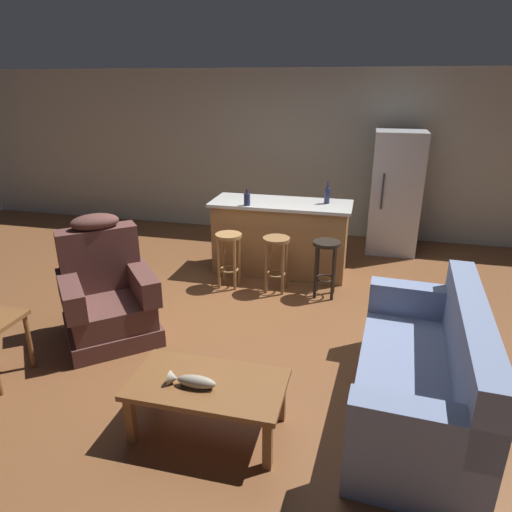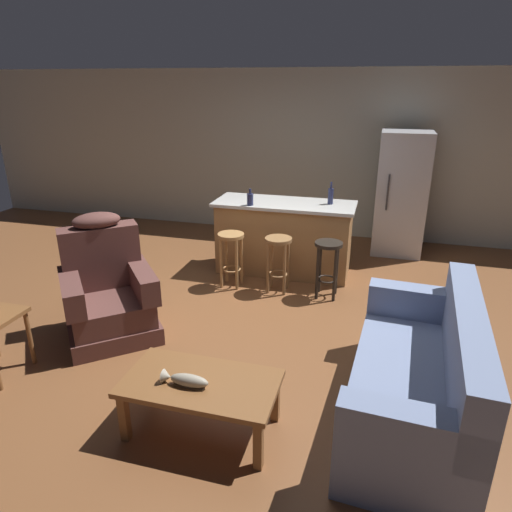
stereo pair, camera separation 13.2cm
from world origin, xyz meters
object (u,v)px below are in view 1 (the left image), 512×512
Objects in this scene: kitchen_island at (281,237)px; bar_stool_middle at (276,254)px; recliner_near_lamp at (107,296)px; refrigerator at (395,193)px; couch at (425,376)px; bar_stool_right at (326,258)px; bar_stool_left at (229,250)px; bottle_tall_green at (327,195)px; coffee_table at (208,388)px; bottle_short_amber at (247,199)px; fish_figurine at (192,381)px.

bar_stool_middle is at bearing -83.80° from kitchen_island.
recliner_near_lamp is 4.30m from refrigerator.
bar_stool_right is (-0.93, 1.92, 0.13)m from couch.
bottle_tall_green reaches higher than bar_stool_left.
bar_stool_left is at bearing 180.00° from bar_stool_middle.
couch is at bearing 20.04° from coffee_table.
bottle_short_amber is (-1.04, 0.37, 0.56)m from bar_stool_right.
recliner_near_lamp is 1.99m from bar_stool_middle.
fish_figurine reaches higher than coffee_table.
recliner_near_lamp reaches higher than couch.
coffee_table is 4.55m from refrigerator.
bottle_tall_green is (-1.02, 2.62, 0.72)m from couch.
bar_stool_left is at bearing -38.50° from couch.
couch is 2.99m from recliner_near_lamp.
recliner_near_lamp is at bearing -135.36° from bar_stool_middle.
bar_stool_left is 0.68m from bottle_short_amber.
coffee_table is at bearing -107.86° from refrigerator.
bar_stool_right is (0.59, 0.00, 0.00)m from bar_stool_middle.
bottle_short_amber is (-1.97, 2.29, 0.69)m from couch.
bottle_short_amber is at bearing 99.17° from coffee_table.
couch reaches higher than bar_stool_left.
refrigerator reaches higher than recliner_near_lamp.
bottle_short_amber reaches higher than bar_stool_right.
couch reaches higher than bar_stool_right.
coffee_table is at bearing -88.63° from kitchen_island.
bar_stool_right is 0.92m from bottle_tall_green.
bottle_short_amber reaches higher than bar_stool_middle.
bottle_tall_green is at bearing 97.01° from bar_stool_right.
bar_stool_right is (0.67, 2.54, 0.01)m from fish_figurine.
bottle_short_amber reaches higher than kitchen_island.
bar_stool_left and bar_stool_middle have the same top height.
refrigerator reaches higher than bar_stool_right.
fish_figurine is at bearing -91.77° from bar_stool_middle.
kitchen_island is 0.63m from bar_stool_middle.
bar_stool_right is 1.24m from bottle_short_amber.
bottle_short_amber is (-0.38, -0.26, 0.55)m from kitchen_island.
bottle_tall_green is (0.50, 3.17, 0.69)m from coffee_table.
bottle_tall_green reaches higher than coffee_table.
fish_figurine is at bearing -100.18° from bottle_tall_green.
couch is 2.87× the size of bar_stool_right.
bar_stool_right is at bearing -19.43° from bottle_short_amber.
recliner_near_lamp is 1.63m from bar_stool_left.
couch is at bearing 21.37° from fish_figurine.
refrigerator is 8.43× the size of bottle_short_amber.
bar_stool_left is 1.00× the size of bar_stool_middle.
bar_stool_left is (-0.51, 2.54, 0.01)m from fish_figurine.
refrigerator is 2.36m from bottle_short_amber.
kitchen_island reaches higher than bar_stool_left.
recliner_near_lamp reaches higher than bar_stool_right.
couch is at bearing -51.59° from bar_stool_middle.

